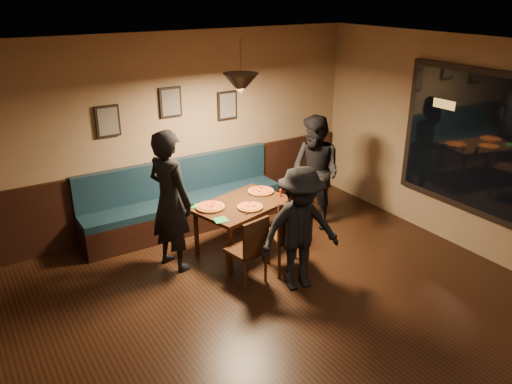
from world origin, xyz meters
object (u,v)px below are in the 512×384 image
at_px(chair_near_right, 288,233).
at_px(diner_front, 300,229).
at_px(diner_left, 170,201).
at_px(dining_table, 242,226).
at_px(tabasco_bottle, 281,192).
at_px(chair_near_left, 246,249).
at_px(booth_bench, 184,198).
at_px(diner_right, 315,173).
at_px(soda_glass, 290,198).

bearing_deg(chair_near_right, diner_front, -94.34).
height_order(diner_left, diner_front, diner_left).
xyz_separation_m(dining_table, diner_left, (-0.99, 0.06, 0.57)).
bearing_deg(tabasco_bottle, chair_near_left, -145.07).
xyz_separation_m(booth_bench, tabasco_bottle, (0.98, -1.04, 0.23)).
xyz_separation_m(booth_bench, chair_near_left, (0.02, -1.71, -0.06)).
bearing_deg(chair_near_left, chair_near_right, -13.12).
bearing_deg(dining_table, diner_right, -12.23).
bearing_deg(soda_glass, tabasco_bottle, 85.29).
distance_m(dining_table, tabasco_bottle, 0.70).
height_order(booth_bench, chair_near_left, booth_bench).
bearing_deg(chair_near_left, booth_bench, 79.94).
height_order(booth_bench, diner_left, diner_left).
bearing_deg(dining_table, diner_left, 161.54).
relative_size(diner_front, tabasco_bottle, 11.75).
distance_m(booth_bench, soda_glass, 1.62).
relative_size(dining_table, diner_right, 0.75).
xyz_separation_m(booth_bench, soda_glass, (0.96, -1.28, 0.23)).
relative_size(diner_right, diner_front, 1.11).
height_order(chair_near_right, tabasco_bottle, chair_near_right).
xyz_separation_m(booth_bench, diner_right, (1.69, -0.90, 0.33)).
height_order(chair_near_left, diner_right, diner_right).
distance_m(diner_left, diner_right, 2.26).
height_order(dining_table, chair_near_left, chair_near_left).
bearing_deg(diner_front, tabasco_bottle, 76.97).
bearing_deg(soda_glass, dining_table, 149.18).
bearing_deg(chair_near_right, chair_near_left, -169.13).
height_order(dining_table, soda_glass, soda_glass).
bearing_deg(diner_left, diner_right, -108.45).
bearing_deg(diner_right, dining_table, -96.48).
xyz_separation_m(diner_left, soda_glass, (1.53, -0.39, -0.17)).
relative_size(booth_bench, diner_left, 1.66).
height_order(chair_near_left, diner_left, diner_left).
bearing_deg(diner_right, diner_left, -99.20).
relative_size(chair_near_right, diner_left, 0.55).
relative_size(dining_table, chair_near_right, 1.24).
distance_m(booth_bench, tabasco_bottle, 1.45).
xyz_separation_m(dining_table, diner_right, (1.28, 0.06, 0.50)).
bearing_deg(chair_near_right, soda_glass, 66.24).
bearing_deg(diner_front, chair_near_right, 83.36).
relative_size(soda_glass, tabasco_bottle, 1.04).
xyz_separation_m(chair_near_left, diner_front, (0.47, -0.43, 0.32)).
bearing_deg(diner_front, booth_bench, 113.90).
distance_m(chair_near_right, diner_left, 1.51).
bearing_deg(diner_left, booth_bench, -50.91).
height_order(soda_glass, tabasco_bottle, soda_glass).
height_order(booth_bench, chair_near_right, chair_near_right).
bearing_deg(chair_near_left, diner_front, -53.05).
bearing_deg(chair_near_left, tabasco_bottle, 24.11).
xyz_separation_m(diner_left, tabasco_bottle, (1.55, -0.14, -0.17)).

